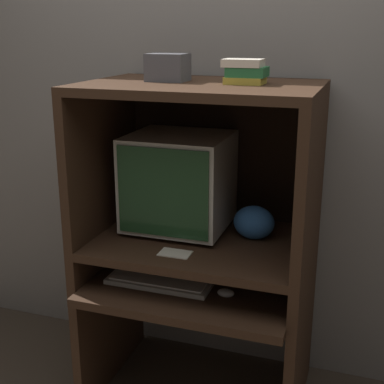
{
  "coord_description": "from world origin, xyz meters",
  "views": [
    {
      "loc": [
        0.66,
        -1.72,
        1.65
      ],
      "look_at": [
        -0.04,
        0.33,
        0.99
      ],
      "focal_mm": 50.0,
      "sensor_mm": 36.0,
      "label": 1
    }
  ],
  "objects_px": {
    "snack_bag": "(254,222)",
    "storage_box": "(168,67)",
    "keyboard": "(159,282)",
    "book_stack": "(246,72)",
    "mouse": "(226,293)",
    "crt_monitor": "(179,181)"
  },
  "relations": [
    {
      "from": "snack_bag",
      "to": "book_stack",
      "type": "relative_size",
      "value": 1.08
    },
    {
      "from": "crt_monitor",
      "to": "keyboard",
      "type": "distance_m",
      "value": 0.44
    },
    {
      "from": "keyboard",
      "to": "book_stack",
      "type": "relative_size",
      "value": 2.72
    },
    {
      "from": "book_stack",
      "to": "storage_box",
      "type": "bearing_deg",
      "value": 178.51
    },
    {
      "from": "keyboard",
      "to": "storage_box",
      "type": "bearing_deg",
      "value": 95.36
    },
    {
      "from": "book_stack",
      "to": "storage_box",
      "type": "relative_size",
      "value": 1.05
    },
    {
      "from": "mouse",
      "to": "book_stack",
      "type": "bearing_deg",
      "value": 85.94
    },
    {
      "from": "mouse",
      "to": "storage_box",
      "type": "distance_m",
      "value": 0.94
    },
    {
      "from": "storage_box",
      "to": "mouse",
      "type": "bearing_deg",
      "value": -31.26
    },
    {
      "from": "mouse",
      "to": "storage_box",
      "type": "height_order",
      "value": "storage_box"
    },
    {
      "from": "snack_bag",
      "to": "mouse",
      "type": "bearing_deg",
      "value": -103.37
    },
    {
      "from": "keyboard",
      "to": "crt_monitor",
      "type": "bearing_deg",
      "value": 88.13
    },
    {
      "from": "crt_monitor",
      "to": "storage_box",
      "type": "xyz_separation_m",
      "value": [
        -0.02,
        -0.05,
        0.49
      ]
    },
    {
      "from": "crt_monitor",
      "to": "storage_box",
      "type": "bearing_deg",
      "value": -114.0
    },
    {
      "from": "keyboard",
      "to": "book_stack",
      "type": "bearing_deg",
      "value": 28.66
    },
    {
      "from": "crt_monitor",
      "to": "storage_box",
      "type": "height_order",
      "value": "storage_box"
    },
    {
      "from": "snack_bag",
      "to": "storage_box",
      "type": "height_order",
      "value": "storage_box"
    },
    {
      "from": "snack_bag",
      "to": "storage_box",
      "type": "relative_size",
      "value": 1.13
    },
    {
      "from": "book_stack",
      "to": "crt_monitor",
      "type": "bearing_deg",
      "value": 168.24
    },
    {
      "from": "keyboard",
      "to": "snack_bag",
      "type": "relative_size",
      "value": 2.52
    },
    {
      "from": "mouse",
      "to": "keyboard",
      "type": "bearing_deg",
      "value": 177.57
    },
    {
      "from": "keyboard",
      "to": "storage_box",
      "type": "xyz_separation_m",
      "value": [
        -0.02,
        0.18,
        0.87
      ]
    }
  ]
}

